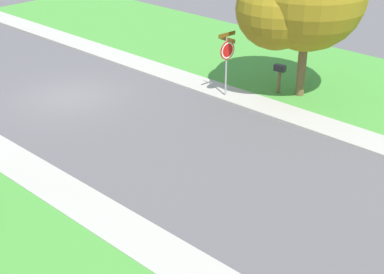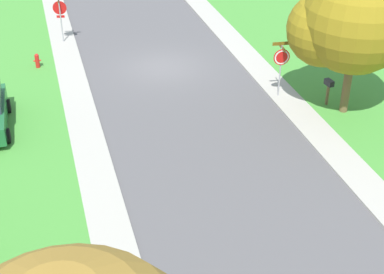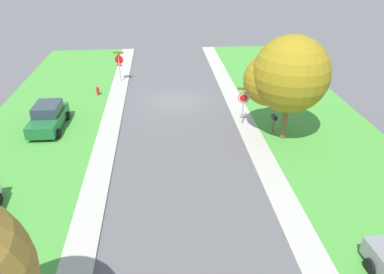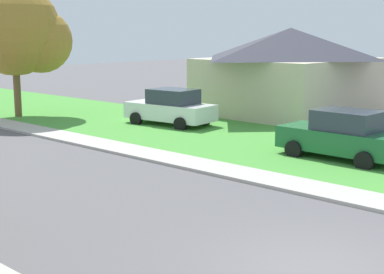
{
  "view_description": "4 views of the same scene",
  "coord_description": "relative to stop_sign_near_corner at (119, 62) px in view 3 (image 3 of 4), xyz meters",
  "views": [
    {
      "loc": [
        12.75,
        19.12,
        9.12
      ],
      "look_at": [
        1.33,
        8.32,
        1.4
      ],
      "focal_mm": 54.0,
      "sensor_mm": 36.0,
      "label": 1
    },
    {
      "loc": [
        6.13,
        27.06,
        12.43
      ],
      "look_at": [
        1.12,
        9.43,
        1.4
      ],
      "focal_mm": 54.18,
      "sensor_mm": 36.0,
      "label": 2
    },
    {
      "loc": [
        1.08,
        27.16,
        11.34
      ],
      "look_at": [
        -0.57,
        8.82,
        1.4
      ],
      "focal_mm": 34.17,
      "sensor_mm": 36.0,
      "label": 3
    },
    {
      "loc": [
        -9.0,
        -5.12,
        4.39
      ],
      "look_at": [
        2.89,
        5.88,
        1.4
      ],
      "focal_mm": 53.5,
      "sensor_mm": 36.0,
      "label": 4
    }
  ],
  "objects": [
    {
      "name": "tree_sidewalk_far",
      "position": [
        -11.03,
        11.67,
        2.32
      ],
      "size": [
        4.95,
        4.61,
        6.65
      ],
      "color": "brown",
      "rests_on": "ground"
    },
    {
      "name": "mailbox",
      "position": [
        -10.85,
        11.08,
        -0.87
      ],
      "size": [
        0.3,
        0.51,
        1.31
      ],
      "color": "brown",
      "rests_on": "ground"
    },
    {
      "name": "fire_hydrant",
      "position": [
        1.59,
        3.26,
        -1.44
      ],
      "size": [
        0.38,
        0.22,
        0.83
      ],
      "color": "red",
      "rests_on": "ground"
    },
    {
      "name": "stop_sign_far_corner",
      "position": [
        -9.08,
        9.7,
        0.01
      ],
      "size": [
        0.92,
        0.92,
        2.77
      ],
      "color": "#9E9EA3",
      "rests_on": "ground"
    },
    {
      "name": "ground_plane",
      "position": [
        -4.67,
        4.87,
        -1.88
      ],
      "size": [
        120.0,
        120.0,
        0.0
      ],
      "primitive_type": "plane",
      "color": "#565456"
    },
    {
      "name": "stop_sign_near_corner",
      "position": [
        0.0,
        0.0,
        0.0
      ],
      "size": [
        0.91,
        0.91,
        2.77
      ],
      "color": "#9E9EA3",
      "rests_on": "ground"
    },
    {
      "name": "lawn_west",
      "position": [
        -14.07,
        16.87,
        -1.84
      ],
      "size": [
        8.0,
        56.0,
        0.08
      ],
      "primitive_type": "cube",
      "color": "#479338",
      "rests_on": "ground"
    },
    {
      "name": "sidewalk_west",
      "position": [
        -9.37,
        16.87,
        -1.83
      ],
      "size": [
        1.4,
        56.0,
        0.1
      ],
      "primitive_type": "cube",
      "color": "#ADA89E",
      "rests_on": "ground"
    },
    {
      "name": "car_green_kerbside_mid",
      "position": [
        4.05,
        9.05,
        -1.0
      ],
      "size": [
        2.09,
        4.33,
        1.76
      ],
      "color": "#1E6033",
      "rests_on": "ground"
    },
    {
      "name": "sidewalk_east",
      "position": [
        0.03,
        16.87,
        -1.83
      ],
      "size": [
        1.4,
        56.0,
        0.1
      ],
      "primitive_type": "cube",
      "color": "#ADA89E",
      "rests_on": "ground"
    }
  ]
}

